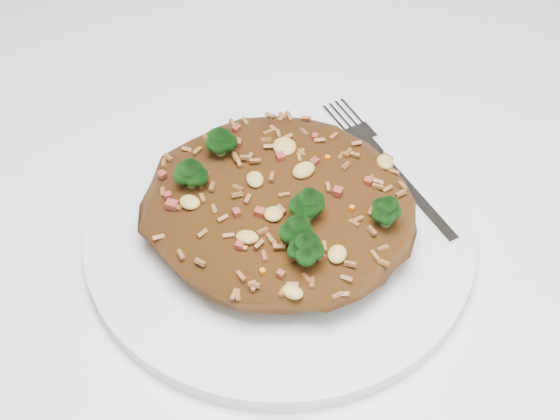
# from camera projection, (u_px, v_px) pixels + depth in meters

# --- Properties ---
(dining_table) EXTENTS (1.20, 0.80, 0.75)m
(dining_table) POSITION_uv_depth(u_px,v_px,m) (418.00, 366.00, 0.59)
(dining_table) COLOR white
(dining_table) RESTS_ON ground
(plate) EXTENTS (0.27, 0.27, 0.01)m
(plate) POSITION_uv_depth(u_px,v_px,m) (280.00, 230.00, 0.55)
(plate) COLOR white
(plate) RESTS_ON dining_table
(fried_rice) EXTENTS (0.19, 0.17, 0.06)m
(fried_rice) POSITION_uv_depth(u_px,v_px,m) (280.00, 199.00, 0.53)
(fried_rice) COLOR brown
(fried_rice) RESTS_ON plate
(fork) EXTENTS (0.12, 0.13, 0.00)m
(fork) POSITION_uv_depth(u_px,v_px,m) (394.00, 173.00, 0.58)
(fork) COLOR silver
(fork) RESTS_ON plate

